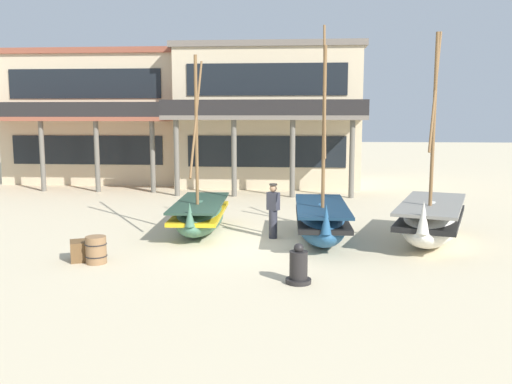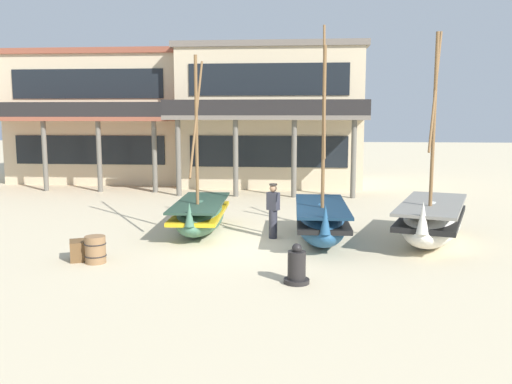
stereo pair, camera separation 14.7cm
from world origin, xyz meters
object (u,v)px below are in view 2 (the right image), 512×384
fishing_boat_far_right (200,215)px  capstan_winch (297,267)px  fishing_boat_near_left (321,221)px  fisherman_by_hull (273,211)px  cargo_crate (82,250)px  harbor_building_main (272,116)px  harbor_building_annex (111,117)px  fishing_boat_centre_large (431,220)px  wooden_barrel (95,250)px

fishing_boat_far_right → capstan_winch: bearing=-58.4°
fishing_boat_near_left → capstan_winch: bearing=-98.8°
fisherman_by_hull → cargo_crate: 5.68m
cargo_crate → harbor_building_main: harbor_building_main is taller
fishing_boat_far_right → capstan_winch: fishing_boat_far_right is taller
capstan_winch → harbor_building_annex: size_ratio=0.09×
capstan_winch → harbor_building_main: bearing=95.3°
harbor_building_annex → fishing_boat_centre_large: bearing=-45.4°
fishing_boat_far_right → capstan_winch: (3.19, -5.18, -0.20)m
fisherman_by_hull → harbor_building_annex: (-10.42, 15.12, 2.76)m
fishing_boat_centre_large → capstan_winch: (-3.89, -4.32, -0.31)m
fishing_boat_near_left → wooden_barrel: 6.51m
harbor_building_annex → cargo_crate: bearing=-72.8°
capstan_winch → fishing_boat_far_right: bearing=121.6°
fishing_boat_far_right → capstan_winch: 6.09m
wooden_barrel → harbor_building_main: bearing=78.4°
fishing_boat_centre_large → cargo_crate: fishing_boat_centre_large is taller
fishing_boat_far_right → harbor_building_main: bearing=83.4°
fishing_boat_far_right → fisherman_by_hull: size_ratio=3.29×
capstan_winch → harbor_building_main: (-1.69, 18.13, 3.30)m
fishing_boat_near_left → fishing_boat_centre_large: size_ratio=1.03×
harbor_building_annex → fisherman_by_hull: bearing=-55.4°
capstan_winch → wooden_barrel: size_ratio=1.31×
fishing_boat_far_right → fisherman_by_hull: (2.39, -0.70, 0.27)m
fishing_boat_near_left → capstan_winch: size_ratio=6.86×
fishing_boat_near_left → fisherman_by_hull: bearing=168.6°
fishing_boat_centre_large → fishing_boat_far_right: bearing=173.0°
capstan_winch → harbor_building_main: harbor_building_main is taller
wooden_barrel → fishing_boat_centre_large: bearing=18.8°
fishing_boat_centre_large → harbor_building_main: size_ratio=0.63×
fishing_boat_centre_large → fishing_boat_far_right: 7.13m
wooden_barrel → harbor_building_main: 17.55m
wooden_barrel → harbor_building_main: (3.45, 16.89, 3.32)m
fishing_boat_near_left → fisherman_by_hull: size_ratio=3.74×
capstan_winch → cargo_crate: size_ratio=1.48×
fishing_boat_far_right → harbor_building_main: size_ratio=0.57×
capstan_winch → harbor_building_annex: 22.82m
fishing_boat_far_right → wooden_barrel: bearing=-116.4°
wooden_barrel → fishing_boat_near_left: bearing=27.0°
fishing_boat_far_right → cargo_crate: (-2.41, -3.68, -0.31)m
cargo_crate → harbor_building_annex: harbor_building_annex is taller
capstan_winch → cargo_crate: (-5.60, 1.51, -0.10)m
fisherman_by_hull → capstan_winch: bearing=-79.9°
wooden_barrel → harbor_building_annex: bearing=108.3°
cargo_crate → harbor_building_annex: bearing=107.2°
cargo_crate → fishing_boat_far_right: bearing=56.7°
fishing_boat_centre_large → cargo_crate: 9.90m
harbor_building_main → fishing_boat_far_right: bearing=-96.6°
fisherman_by_hull → harbor_building_main: harbor_building_main is taller
fishing_boat_near_left → fishing_boat_far_right: bearing=165.6°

